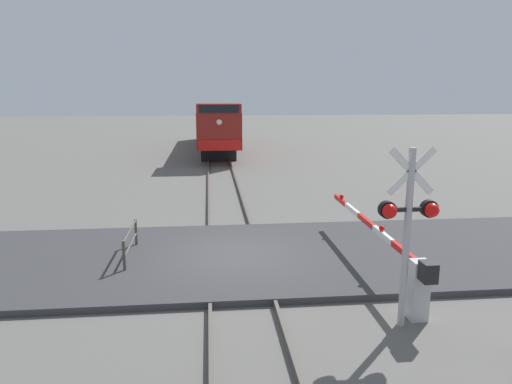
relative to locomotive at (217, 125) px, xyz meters
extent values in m
plane|color=#605E59|center=(0.00, -25.50, -2.04)|extent=(160.00, 160.00, 0.00)
cube|color=#59544C|center=(-0.72, -25.50, -1.97)|extent=(0.08, 80.00, 0.15)
cube|color=#59544C|center=(0.72, -25.50, -1.97)|extent=(0.08, 80.00, 0.15)
cube|color=#38383A|center=(0.00, -25.50, -1.96)|extent=(36.00, 6.01, 0.17)
cube|color=black|center=(0.00, -4.84, -1.52)|extent=(2.39, 3.20, 1.05)
cube|color=black|center=(0.00, 5.39, -1.52)|extent=(2.39, 3.20, 1.05)
cube|color=maroon|center=(0.00, 0.28, 0.14)|extent=(2.81, 18.61, 2.27)
cube|color=maroon|center=(0.00, -7.55, 1.56)|extent=(2.76, 2.95, 0.57)
cube|color=black|center=(0.00, -9.06, 1.56)|extent=(2.39, 0.06, 0.46)
cube|color=red|center=(0.00, -9.07, -0.64)|extent=(2.67, 0.08, 0.64)
sphere|color=#F2EACC|center=(0.00, -9.08, 0.77)|extent=(0.36, 0.36, 0.36)
cylinder|color=#ADADB2|center=(3.14, -29.62, -0.22)|extent=(0.14, 0.14, 3.64)
cube|color=white|center=(3.14, -29.62, 1.14)|extent=(0.95, 0.04, 0.95)
cube|color=white|center=(3.14, -29.62, 1.14)|extent=(0.95, 0.04, 0.95)
cube|color=black|center=(3.14, -29.62, 0.39)|extent=(1.04, 0.08, 0.08)
sphere|color=red|center=(2.72, -29.72, 0.39)|extent=(0.28, 0.28, 0.28)
sphere|color=red|center=(3.56, -29.72, 0.39)|extent=(0.28, 0.28, 0.28)
cylinder|color=black|center=(2.72, -29.60, 0.39)|extent=(0.34, 0.14, 0.34)
cylinder|color=black|center=(3.56, -29.60, 0.39)|extent=(0.34, 0.14, 0.34)
cube|color=silver|center=(3.58, -29.38, -1.40)|extent=(0.36, 0.36, 1.28)
cube|color=black|center=(3.58, -29.73, -0.86)|extent=(0.28, 0.36, 0.40)
cube|color=red|center=(3.58, -28.55, -0.86)|extent=(0.10, 1.27, 0.14)
cube|color=white|center=(3.58, -27.28, -0.86)|extent=(0.10, 1.27, 0.14)
cube|color=red|center=(3.58, -26.02, -0.86)|extent=(0.10, 1.27, 0.14)
cube|color=white|center=(3.58, -24.75, -0.86)|extent=(0.10, 1.27, 0.14)
cube|color=red|center=(3.58, -23.48, -0.86)|extent=(0.10, 1.27, 0.14)
sphere|color=red|center=(3.58, -27.17, -0.72)|extent=(0.14, 0.14, 0.14)
sphere|color=red|center=(3.58, -23.56, -0.72)|extent=(0.14, 0.14, 0.14)
cylinder|color=#4C4742|center=(-2.89, -26.40, -1.57)|extent=(0.08, 0.08, 0.95)
cylinder|color=#4C4742|center=(-2.89, -24.33, -1.57)|extent=(0.08, 0.08, 0.95)
cylinder|color=#4C4742|center=(-2.89, -25.36, -1.13)|extent=(0.06, 2.07, 0.06)
cylinder|color=#4C4742|center=(-2.89, -25.36, -1.52)|extent=(0.06, 2.07, 0.06)
camera|label=1|loc=(-0.68, -38.10, 2.63)|focal=33.12mm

